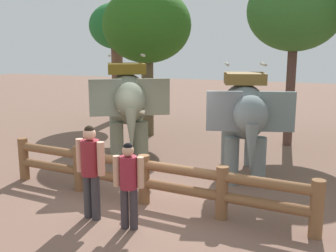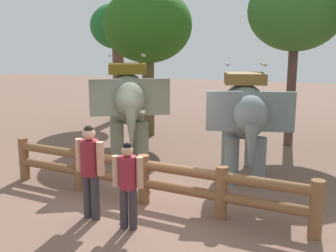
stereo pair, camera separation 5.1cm
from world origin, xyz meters
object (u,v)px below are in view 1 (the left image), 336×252
Objects in this scene: log_fence at (144,176)px; tourist_woman_in_black at (129,180)px; elephant_near_left at (128,102)px; tree_far_left at (147,26)px; tree_deep_back at (295,12)px; tree_back_center at (116,30)px; tourist_man_in_blue at (91,166)px; elephant_center at (244,114)px.

log_fence is 4.39× the size of tourist_woman_in_black.
elephant_near_left is 0.67× the size of tree_far_left.
tree_far_left is at bearing -176.68° from tree_deep_back.
log_fence is at bearing -58.19° from elephant_near_left.
tree_back_center is (-3.29, 5.67, 2.20)m from elephant_near_left.
tree_deep_back is at bearing 67.52° from tourist_man_in_blue.
tourist_woman_in_black is 0.29× the size of tree_deep_back.
tree_far_left is 1.05× the size of tree_back_center.
tree_back_center is at bearing 120.14° from elephant_near_left.
log_fence is at bearing 101.30° from tourist_woman_in_black.
elephant_center is 4.23m from tourist_man_in_blue.
tree_deep_back is (3.06, 7.39, 3.26)m from tourist_man_in_blue.
tree_far_left is at bearing -44.43° from tree_back_center.
tree_back_center is at bearing 120.70° from log_fence.
elephant_center is at bearing 57.58° from tourist_man_in_blue.
elephant_center is at bearing -42.07° from tree_back_center.
elephant_center reaches higher than tourist_man_in_blue.
tourist_woman_in_black is 11.46m from tree_back_center.
tree_deep_back is at bearing 39.68° from elephant_near_left.
elephant_center is at bearing 56.82° from log_fence.
tree_deep_back is at bearing 3.32° from tree_far_left.
log_fence is 1.34× the size of tree_far_left.
log_fence is 7.35m from tree_far_left.
tree_back_center is (-2.52, 2.47, -0.02)m from tree_far_left.
tourist_woman_in_black is (0.24, -1.20, 0.33)m from log_fence.
tree_deep_back reaches higher than tourist_man_in_blue.
elephant_center reaches higher than tourist_woman_in_black.
tree_far_left reaches higher than tree_back_center.
tree_far_left reaches higher than elephant_center.
tree_back_center is at bearing 114.84° from tourist_man_in_blue.
tree_deep_back is (4.20, 3.48, 2.62)m from elephant_near_left.
tourist_man_in_blue is 7.89m from tree_far_left.
tree_back_center is at bearing 137.93° from elephant_center.
tree_back_center is 7.81m from tree_deep_back.
tree_deep_back reaches higher than log_fence.
tree_back_center is at bearing 163.73° from tree_deep_back.
log_fence is 3.53m from elephant_near_left.
tree_deep_back is at bearing 68.98° from log_fence.
tourist_man_in_blue is (-0.63, -1.06, 0.46)m from log_fence.
tourist_woman_in_black is 8.54m from tree_deep_back.
tourist_man_in_blue is at bearing -73.72° from elephant_near_left.
elephant_near_left is at bearing 121.81° from log_fence.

